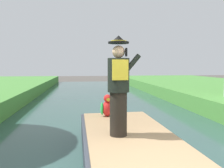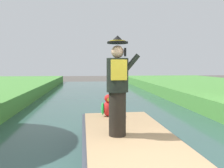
% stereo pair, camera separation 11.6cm
% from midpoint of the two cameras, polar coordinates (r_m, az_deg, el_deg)
% --- Properties ---
extents(boat, '(1.88, 4.23, 0.61)m').
position_cam_midpoint_polar(boat, '(4.50, 3.88, -16.30)').
color(boat, '#333842').
rests_on(boat, canal_water).
extents(person_pirate, '(0.61, 0.42, 1.85)m').
position_cam_midpoint_polar(person_pirate, '(4.10, 0.91, -0.57)').
color(person_pirate, black).
rests_on(person_pirate, boat).
extents(parrot_plush, '(0.36, 0.35, 0.57)m').
position_cam_midpoint_polar(parrot_plush, '(5.75, -1.76, -5.87)').
color(parrot_plush, red).
rests_on(parrot_plush, boat).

